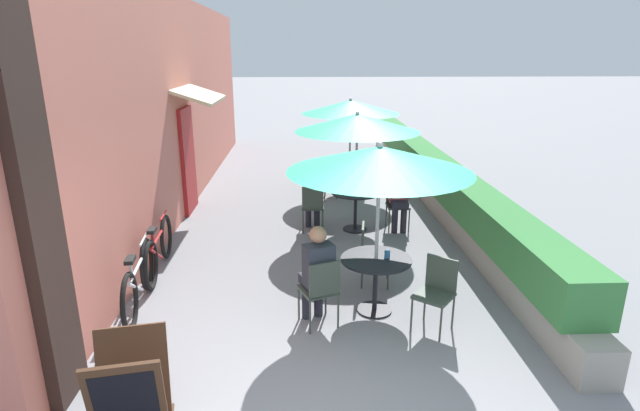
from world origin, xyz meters
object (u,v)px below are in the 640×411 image
(patio_umbrella_near, at_px, (380,159))
(menu_board, at_px, (130,388))
(seated_patron_near_back, at_px, (317,270))
(cafe_chair_far_left, at_px, (369,165))
(cafe_chair_near_right, at_px, (370,249))
(patio_table_mid, at_px, (356,201))
(patio_table_far, at_px, (349,169))
(bicycle_second, at_px, (159,249))
(cafe_chair_near_back, at_px, (321,287))
(cafe_chair_far_right, at_px, (327,177))
(cafe_chair_mid_left, at_px, (313,204))
(patio_umbrella_mid, at_px, (357,123))
(coffee_cup_mid, at_px, (349,190))
(cafe_chair_near_left, at_px, (437,288))
(coffee_cup_near, at_px, (387,254))
(cafe_chair_mid_right, at_px, (397,201))
(coffee_cup_far, at_px, (349,162))
(patio_table_near, at_px, (376,271))
(seated_patron_mid_left, at_px, (313,194))
(patio_umbrella_far, at_px, (351,107))
(bicycle_leaning, at_px, (139,281))
(seated_patron_mid_right, at_px, (399,194))

(patio_umbrella_near, bearing_deg, menu_board, -140.33)
(seated_patron_near_back, relative_size, cafe_chair_far_left, 1.44)
(cafe_chair_near_right, relative_size, patio_table_mid, 0.99)
(patio_umbrella_near, height_order, patio_table_mid, patio_umbrella_near)
(seated_patron_near_back, height_order, patio_table_far, seated_patron_near_back)
(seated_patron_near_back, relative_size, bicycle_second, 0.70)
(cafe_chair_near_back, distance_m, cafe_chair_far_right, 5.34)
(patio_table_mid, xyz_separation_m, cafe_chair_mid_left, (-0.78, -0.06, -0.03))
(patio_umbrella_mid, distance_m, coffee_cup_mid, 1.21)
(seated_patron_near_back, height_order, cafe_chair_far_right, seated_patron_near_back)
(cafe_chair_near_left, bearing_deg, cafe_chair_far_right, -40.98)
(patio_umbrella_near, relative_size, coffee_cup_near, 24.26)
(cafe_chair_mid_right, bearing_deg, coffee_cup_near, 77.65)
(cafe_chair_near_right, bearing_deg, cafe_chair_mid_left, -152.24)
(cafe_chair_far_left, height_order, coffee_cup_far, cafe_chair_far_left)
(cafe_chair_mid_right, height_order, menu_board, cafe_chair_mid_right)
(seated_patron_near_back, bearing_deg, patio_table_near, -2.60)
(cafe_chair_mid_right, bearing_deg, cafe_chair_near_right, 71.29)
(patio_table_near, xyz_separation_m, cafe_chair_mid_left, (-0.70, 2.94, -0.03))
(coffee_cup_far, bearing_deg, seated_patron_mid_left, -110.88)
(cafe_chair_near_back, relative_size, patio_umbrella_far, 0.40)
(seated_patron_mid_left, distance_m, bicycle_second, 2.92)
(cafe_chair_near_back, distance_m, patio_table_mid, 3.45)
(patio_umbrella_mid, height_order, coffee_cup_far, patio_umbrella_mid)
(patio_umbrella_far, bearing_deg, bicycle_second, -127.43)
(patio_umbrella_near, relative_size, patio_umbrella_far, 1.00)
(cafe_chair_near_right, distance_m, patio_table_mid, 2.22)
(patio_table_mid, bearing_deg, bicycle_second, -151.32)
(cafe_chair_near_back, relative_size, patio_umbrella_mid, 0.40)
(patio_umbrella_near, height_order, patio_table_far, patio_umbrella_near)
(seated_patron_near_back, distance_m, cafe_chair_mid_right, 3.69)
(coffee_cup_mid, height_order, bicycle_second, coffee_cup_mid)
(cafe_chair_mid_left, xyz_separation_m, bicycle_leaning, (-2.28, -2.73, -0.14))
(seated_patron_near_back, xyz_separation_m, patio_table_mid, (0.81, 3.25, -0.14))
(bicycle_second, bearing_deg, seated_patron_mid_right, 19.32)
(cafe_chair_near_right, relative_size, cafe_chair_mid_left, 1.00)
(cafe_chair_far_right, xyz_separation_m, bicycle_second, (-2.70, -3.66, -0.15))
(cafe_chair_far_right, distance_m, bicycle_leaning, 5.45)
(cafe_chair_far_right, distance_m, coffee_cup_far, 0.71)
(patio_umbrella_near, distance_m, coffee_cup_far, 5.52)
(seated_patron_near_back, relative_size, cafe_chair_mid_left, 1.44)
(cafe_chair_near_back, bearing_deg, coffee_cup_far, 59.91)
(cafe_chair_mid_right, bearing_deg, cafe_chair_near_back, 66.47)
(cafe_chair_near_right, height_order, patio_umbrella_mid, patio_umbrella_mid)
(cafe_chair_near_left, distance_m, patio_table_mid, 3.48)
(coffee_cup_mid, relative_size, patio_table_far, 0.10)
(patio_table_far, bearing_deg, cafe_chair_far_left, 46.38)
(patio_table_near, bearing_deg, cafe_chair_near_back, -153.07)
(cafe_chair_far_left, bearing_deg, coffee_cup_near, 43.48)
(seated_patron_near_back, height_order, patio_umbrella_far, patio_umbrella_far)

